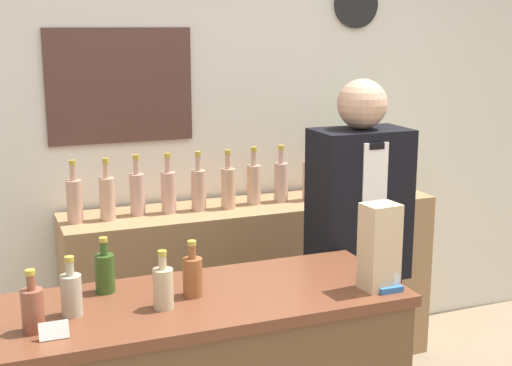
# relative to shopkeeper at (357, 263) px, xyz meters

# --- Properties ---
(back_wall) EXTENTS (5.20, 0.09, 2.70)m
(back_wall) POSITION_rel_shopkeeper_xyz_m (-0.42, 1.04, 0.53)
(back_wall) COLOR silver
(back_wall) RESTS_ON ground_plane
(back_shelf) EXTENTS (2.03, 0.43, 0.94)m
(back_shelf) POSITION_rel_shopkeeper_xyz_m (-0.21, 0.76, -0.36)
(back_shelf) COLOR #9E754C
(back_shelf) RESTS_ON ground_plane
(shopkeeper) EXTENTS (0.42, 0.26, 1.66)m
(shopkeeper) POSITION_rel_shopkeeper_xyz_m (0.00, 0.00, 0.00)
(shopkeeper) COLOR black
(shopkeeper) RESTS_ON ground_plane
(potted_plant) EXTENTS (0.27, 0.27, 0.34)m
(potted_plant) POSITION_rel_shopkeeper_xyz_m (0.49, 0.75, 0.30)
(potted_plant) COLOR #B27047
(potted_plant) RESTS_ON back_shelf
(paper_bag) EXTENTS (0.13, 0.11, 0.32)m
(paper_bag) POSITION_rel_shopkeeper_xyz_m (-0.24, -0.58, 0.28)
(paper_bag) COLOR tan
(paper_bag) RESTS_ON display_counter
(tape_dispenser) EXTENTS (0.09, 0.06, 0.07)m
(tape_dispenser) POSITION_rel_shopkeeper_xyz_m (-0.22, -0.62, 0.15)
(tape_dispenser) COLOR #2D66A8
(tape_dispenser) RESTS_ON display_counter
(price_card_left) EXTENTS (0.09, 0.02, 0.06)m
(price_card_left) POSITION_rel_shopkeeper_xyz_m (-1.38, -0.59, 0.15)
(price_card_left) COLOR white
(price_card_left) RESTS_ON display_counter
(counter_bottle_0) EXTENTS (0.07, 0.07, 0.20)m
(counter_bottle_0) POSITION_rel_shopkeeper_xyz_m (-1.44, -0.51, 0.20)
(counter_bottle_0) COLOR brown
(counter_bottle_0) RESTS_ON display_counter
(counter_bottle_1) EXTENTS (0.07, 0.07, 0.20)m
(counter_bottle_1) POSITION_rel_shopkeeper_xyz_m (-1.31, -0.42, 0.20)
(counter_bottle_1) COLOR tan
(counter_bottle_1) RESTS_ON display_counter
(counter_bottle_2) EXTENTS (0.07, 0.07, 0.20)m
(counter_bottle_2) POSITION_rel_shopkeeper_xyz_m (-1.17, -0.25, 0.20)
(counter_bottle_2) COLOR #314F1C
(counter_bottle_2) RESTS_ON display_counter
(counter_bottle_3) EXTENTS (0.07, 0.07, 0.20)m
(counter_bottle_3) POSITION_rel_shopkeeper_xyz_m (-1.01, -0.47, 0.20)
(counter_bottle_3) COLOR tan
(counter_bottle_3) RESTS_ON display_counter
(counter_bottle_4) EXTENTS (0.07, 0.07, 0.20)m
(counter_bottle_4) POSITION_rel_shopkeeper_xyz_m (-0.89, -0.40, 0.20)
(counter_bottle_4) COLOR brown
(counter_bottle_4) RESTS_ON display_counter
(shelf_bottle_0) EXTENTS (0.08, 0.08, 0.31)m
(shelf_bottle_0) POSITION_rel_shopkeeper_xyz_m (-1.14, 0.75, 0.23)
(shelf_bottle_0) COLOR tan
(shelf_bottle_0) RESTS_ON back_shelf
(shelf_bottle_1) EXTENTS (0.08, 0.08, 0.31)m
(shelf_bottle_1) POSITION_rel_shopkeeper_xyz_m (-0.99, 0.75, 0.23)
(shelf_bottle_1) COLOR tan
(shelf_bottle_1) RESTS_ON back_shelf
(shelf_bottle_2) EXTENTS (0.08, 0.08, 0.31)m
(shelf_bottle_2) POSITION_rel_shopkeeper_xyz_m (-0.83, 0.78, 0.23)
(shelf_bottle_2) COLOR tan
(shelf_bottle_2) RESTS_ON back_shelf
(shelf_bottle_3) EXTENTS (0.08, 0.08, 0.31)m
(shelf_bottle_3) POSITION_rel_shopkeeper_xyz_m (-0.67, 0.77, 0.23)
(shelf_bottle_3) COLOR tan
(shelf_bottle_3) RESTS_ON back_shelf
(shelf_bottle_4) EXTENTS (0.08, 0.08, 0.31)m
(shelf_bottle_4) POSITION_rel_shopkeeper_xyz_m (-0.51, 0.76, 0.23)
(shelf_bottle_4) COLOR tan
(shelf_bottle_4) RESTS_ON back_shelf
(shelf_bottle_5) EXTENTS (0.08, 0.08, 0.31)m
(shelf_bottle_5) POSITION_rel_shopkeeper_xyz_m (-0.36, 0.74, 0.23)
(shelf_bottle_5) COLOR tan
(shelf_bottle_5) RESTS_ON back_shelf
(shelf_bottle_6) EXTENTS (0.08, 0.08, 0.31)m
(shelf_bottle_6) POSITION_rel_shopkeeper_xyz_m (-0.20, 0.78, 0.23)
(shelf_bottle_6) COLOR tan
(shelf_bottle_6) RESTS_ON back_shelf
(shelf_bottle_7) EXTENTS (0.08, 0.08, 0.31)m
(shelf_bottle_7) POSITION_rel_shopkeeper_xyz_m (-0.04, 0.78, 0.23)
(shelf_bottle_7) COLOR tan
(shelf_bottle_7) RESTS_ON back_shelf
(shelf_bottle_8) EXTENTS (0.08, 0.08, 0.31)m
(shelf_bottle_8) POSITION_rel_shopkeeper_xyz_m (0.12, 0.75, 0.23)
(shelf_bottle_8) COLOR tan
(shelf_bottle_8) RESTS_ON back_shelf
(shelf_bottle_9) EXTENTS (0.08, 0.08, 0.31)m
(shelf_bottle_9) POSITION_rel_shopkeeper_xyz_m (0.27, 0.75, 0.23)
(shelf_bottle_9) COLOR tan
(shelf_bottle_9) RESTS_ON back_shelf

